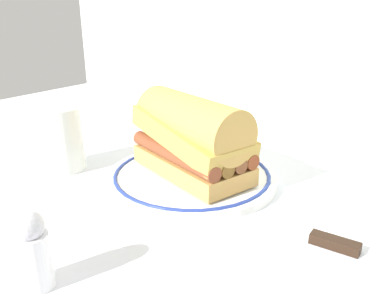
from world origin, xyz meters
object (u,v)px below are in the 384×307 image
plate (192,176)px  sausage_sandwich (192,136)px  drinking_glass (61,143)px  butter_knife (309,236)px  salt_shaker (32,251)px

plate → sausage_sandwich: (0.00, -0.00, 0.06)m
sausage_sandwich → drinking_glass: bearing=-140.5°
sausage_sandwich → butter_knife: size_ratio=1.48×
salt_shaker → butter_knife: bearing=55.0°
drinking_glass → butter_knife: drinking_glass is taller
plate → butter_knife: 0.21m
salt_shaker → drinking_glass: bearing=140.7°
plate → butter_knife: (0.21, -0.04, -0.00)m
plate → butter_knife: size_ratio=1.84×
salt_shaker → butter_knife: size_ratio=0.59×
salt_shaker → butter_knife: 0.30m
salt_shaker → butter_knife: salt_shaker is taller
salt_shaker → plate: bearing=97.3°
sausage_sandwich → drinking_glass: (-0.19, -0.10, -0.03)m
sausage_sandwich → salt_shaker: sausage_sandwich is taller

